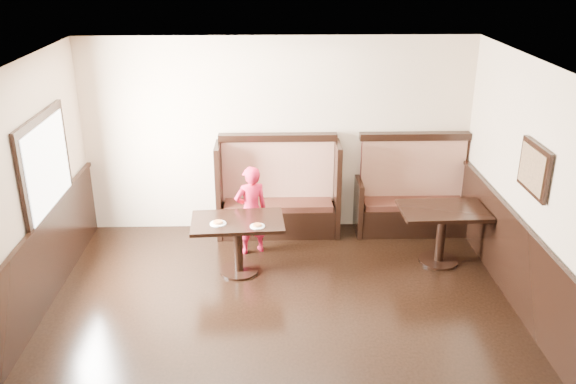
{
  "coord_description": "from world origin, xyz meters",
  "views": [
    {
      "loc": [
        -0.09,
        -4.83,
        3.91
      ],
      "look_at": [
        0.11,
        2.35,
        1.0
      ],
      "focal_mm": 38.0,
      "sensor_mm": 36.0,
      "label": 1
    }
  ],
  "objects_px": {
    "booth_main": "(278,198)",
    "table_neighbor": "(442,222)",
    "table_main": "(238,232)",
    "child": "(251,210)",
    "booth_neighbor": "(412,199)"
  },
  "relations": [
    {
      "from": "booth_main",
      "to": "table_neighbor",
      "type": "distance_m",
      "value": 2.34
    },
    {
      "from": "booth_neighbor",
      "to": "child",
      "type": "xyz_separation_m",
      "value": [
        -2.32,
        -0.64,
        0.14
      ]
    },
    {
      "from": "booth_main",
      "to": "child",
      "type": "xyz_separation_m",
      "value": [
        -0.37,
        -0.64,
        0.09
      ]
    },
    {
      "from": "booth_main",
      "to": "booth_neighbor",
      "type": "relative_size",
      "value": 1.06
    },
    {
      "from": "table_main",
      "to": "booth_main",
      "type": "bearing_deg",
      "value": 62.81
    },
    {
      "from": "table_main",
      "to": "child",
      "type": "distance_m",
      "value": 0.58
    },
    {
      "from": "table_main",
      "to": "table_neighbor",
      "type": "xyz_separation_m",
      "value": [
        2.64,
        0.2,
        0.01
      ]
    },
    {
      "from": "booth_neighbor",
      "to": "table_neighbor",
      "type": "bearing_deg",
      "value": -80.55
    },
    {
      "from": "table_main",
      "to": "booth_neighbor",
      "type": "bearing_deg",
      "value": 22.34
    },
    {
      "from": "booth_main",
      "to": "table_neighbor",
      "type": "height_order",
      "value": "booth_main"
    },
    {
      "from": "table_main",
      "to": "table_neighbor",
      "type": "height_order",
      "value": "table_neighbor"
    },
    {
      "from": "booth_main",
      "to": "table_neighbor",
      "type": "bearing_deg",
      "value": -25.39
    },
    {
      "from": "booth_main",
      "to": "booth_neighbor",
      "type": "bearing_deg",
      "value": -0.05
    },
    {
      "from": "table_main",
      "to": "table_neighbor",
      "type": "distance_m",
      "value": 2.65
    },
    {
      "from": "table_main",
      "to": "child",
      "type": "bearing_deg",
      "value": 71.08
    }
  ]
}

